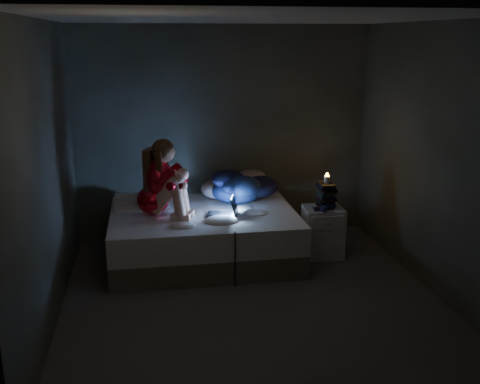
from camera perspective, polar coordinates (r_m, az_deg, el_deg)
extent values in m
cube|color=#3B3736|center=(5.52, 1.26, -10.93)|extent=(3.60, 3.80, 0.02)
cube|color=silver|center=(4.95, 1.45, 17.39)|extent=(3.60, 3.80, 0.02)
cube|color=#30332B|center=(6.92, -1.69, 5.97)|extent=(3.60, 0.02, 2.60)
cube|color=#30332B|center=(3.30, 7.72, -5.01)|extent=(3.60, 0.02, 2.60)
cube|color=#30332B|center=(5.06, -19.22, 1.52)|extent=(0.02, 3.80, 2.60)
cube|color=#30332B|center=(5.70, 19.54, 2.99)|extent=(0.02, 3.80, 2.60)
cube|color=white|center=(6.49, -10.61, -1.03)|extent=(0.46, 0.33, 0.13)
cube|color=silver|center=(6.51, 8.42, -4.03)|extent=(0.45, 0.41, 0.58)
cylinder|color=beige|center=(6.34, 8.85, 1.30)|extent=(0.07, 0.07, 0.08)
cube|color=black|center=(6.34, 7.84, -1.75)|extent=(0.08, 0.14, 0.01)
sphere|color=#231B53|center=(6.24, 8.63, -1.71)|extent=(0.08, 0.08, 0.08)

